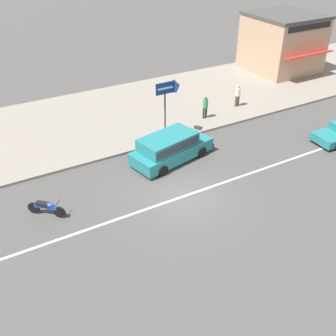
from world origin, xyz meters
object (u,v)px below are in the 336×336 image
pedestrian_mid_kerb (205,105)px  motorcycle_0 (46,208)px  minivan_teal_4 (170,147)px  pedestrian_near_clock (238,94)px  arrow_signboard (174,89)px  shopfront_corner_warung (282,42)px

pedestrian_mid_kerb → motorcycle_0: bearing=-158.0°
minivan_teal_4 → pedestrian_near_clock: bearing=26.7°
minivan_teal_4 → motorcycle_0: (-7.24, -1.44, -0.42)m
motorcycle_0 → pedestrian_mid_kerb: size_ratio=0.92×
minivan_teal_4 → pedestrian_mid_kerb: bearing=36.2°
motorcycle_0 → arrow_signboard: arrow_signboard is taller
pedestrian_mid_kerb → minivan_teal_4: bearing=-143.8°
pedestrian_near_clock → motorcycle_0: bearing=-160.5°
pedestrian_near_clock → shopfront_corner_warung: shopfront_corner_warung is taller
arrow_signboard → pedestrian_mid_kerb: arrow_signboard is taller
pedestrian_near_clock → pedestrian_mid_kerb: 3.11m
motorcycle_0 → pedestrian_near_clock: (14.87, 5.27, 0.64)m
pedestrian_near_clock → shopfront_corner_warung: size_ratio=0.25×
pedestrian_mid_kerb → shopfront_corner_warung: bearing=24.5°
pedestrian_near_clock → minivan_teal_4: bearing=-153.3°
motorcycle_0 → pedestrian_mid_kerb: bearing=22.0°
pedestrian_near_clock → pedestrian_mid_kerb: pedestrian_near_clock is taller
minivan_teal_4 → pedestrian_near_clock: (7.63, 3.84, 0.21)m
arrow_signboard → shopfront_corner_warung: 15.53m
pedestrian_near_clock → shopfront_corner_warung: 9.44m
arrow_signboard → pedestrian_near_clock: (6.11, 1.59, -2.06)m
minivan_teal_4 → pedestrian_mid_kerb: size_ratio=3.29×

